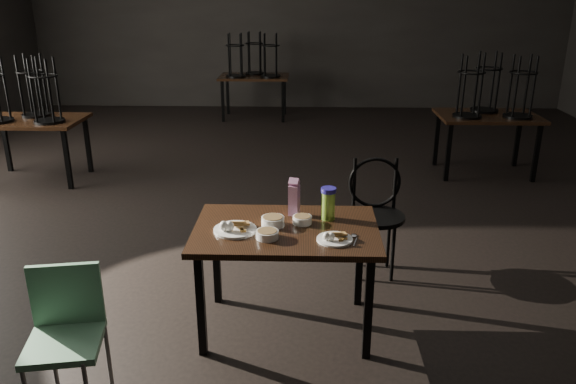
{
  "coord_description": "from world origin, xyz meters",
  "views": [
    {
      "loc": [
        0.15,
        -4.88,
        2.23
      ],
      "look_at": [
        0.03,
        -1.15,
        0.85
      ],
      "focal_mm": 35.0,
      "sensor_mm": 36.0,
      "label": 1
    }
  ],
  "objects_px": {
    "main_table": "(286,239)",
    "water_bottle": "(328,203)",
    "juice_carton": "(294,198)",
    "school_chair": "(66,328)",
    "bentwood_chair": "(376,207)"
  },
  "relations": [
    {
      "from": "bentwood_chair",
      "to": "main_table",
      "type": "bearing_deg",
      "value": -130.47
    },
    {
      "from": "juice_carton",
      "to": "water_bottle",
      "type": "bearing_deg",
      "value": -16.84
    },
    {
      "from": "juice_carton",
      "to": "main_table",
      "type": "bearing_deg",
      "value": -102.08
    },
    {
      "from": "main_table",
      "to": "water_bottle",
      "type": "bearing_deg",
      "value": 28.8
    },
    {
      "from": "water_bottle",
      "to": "bentwood_chair",
      "type": "bearing_deg",
      "value": 60.19
    },
    {
      "from": "juice_carton",
      "to": "water_bottle",
      "type": "height_order",
      "value": "juice_carton"
    },
    {
      "from": "school_chair",
      "to": "main_table",
      "type": "bearing_deg",
      "value": 24.53
    },
    {
      "from": "bentwood_chair",
      "to": "school_chair",
      "type": "relative_size",
      "value": 1.14
    },
    {
      "from": "water_bottle",
      "to": "school_chair",
      "type": "xyz_separation_m",
      "value": [
        -1.44,
        -0.95,
        -0.37
      ]
    },
    {
      "from": "main_table",
      "to": "water_bottle",
      "type": "xyz_separation_m",
      "value": [
        0.28,
        0.15,
        0.19
      ]
    },
    {
      "from": "main_table",
      "to": "bentwood_chair",
      "type": "height_order",
      "value": "bentwood_chair"
    },
    {
      "from": "water_bottle",
      "to": "bentwood_chair",
      "type": "distance_m",
      "value": 0.89
    },
    {
      "from": "juice_carton",
      "to": "school_chair",
      "type": "relative_size",
      "value": 0.32
    },
    {
      "from": "school_chair",
      "to": "water_bottle",
      "type": "bearing_deg",
      "value": 23.49
    },
    {
      "from": "main_table",
      "to": "juice_carton",
      "type": "distance_m",
      "value": 0.3
    }
  ]
}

